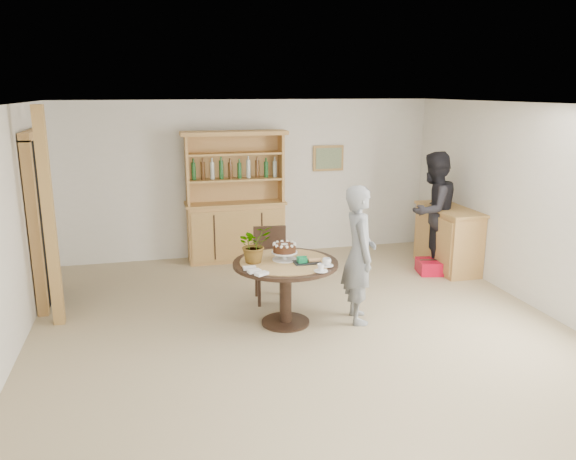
# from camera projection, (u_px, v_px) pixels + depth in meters

# --- Properties ---
(ground) EXTENTS (7.00, 7.00, 0.00)m
(ground) POSITION_uv_depth(u_px,v_px,m) (310.00, 342.00, 6.06)
(ground) COLOR tan
(ground) RESTS_ON ground
(room_shell) EXTENTS (6.04, 7.04, 2.52)m
(room_shell) POSITION_uv_depth(u_px,v_px,m) (312.00, 183.00, 5.64)
(room_shell) COLOR white
(room_shell) RESTS_ON ground
(doorway) EXTENTS (0.13, 1.10, 2.18)m
(doorway) POSITION_uv_depth(u_px,v_px,m) (40.00, 217.00, 6.98)
(doorway) COLOR black
(doorway) RESTS_ON ground
(pine_post) EXTENTS (0.12, 0.12, 2.50)m
(pine_post) POSITION_uv_depth(u_px,v_px,m) (49.00, 219.00, 6.25)
(pine_post) COLOR #B6844C
(pine_post) RESTS_ON ground
(hutch) EXTENTS (1.62, 0.54, 2.04)m
(hutch) POSITION_uv_depth(u_px,v_px,m) (236.00, 217.00, 8.87)
(hutch) COLOR tan
(hutch) RESTS_ON ground
(sideboard) EXTENTS (0.54, 1.26, 0.94)m
(sideboard) POSITION_uv_depth(u_px,v_px,m) (448.00, 238.00, 8.47)
(sideboard) COLOR tan
(sideboard) RESTS_ON ground
(dining_table) EXTENTS (1.20, 1.20, 0.76)m
(dining_table) POSITION_uv_depth(u_px,v_px,m) (286.00, 274.00, 6.40)
(dining_table) COLOR black
(dining_table) RESTS_ON ground
(dining_chair) EXTENTS (0.46, 0.46, 0.95)m
(dining_chair) POSITION_uv_depth(u_px,v_px,m) (271.00, 259.00, 7.20)
(dining_chair) COLOR black
(dining_chair) RESTS_ON ground
(birthday_cake) EXTENTS (0.30, 0.30, 0.20)m
(birthday_cake) POSITION_uv_depth(u_px,v_px,m) (284.00, 249.00, 6.38)
(birthday_cake) COLOR white
(birthday_cake) RESTS_ON dining_table
(flower_vase) EXTENTS (0.47, 0.44, 0.42)m
(flower_vase) POSITION_uv_depth(u_px,v_px,m) (254.00, 244.00, 6.28)
(flower_vase) COLOR #3F7233
(flower_vase) RESTS_ON dining_table
(gift_tray) EXTENTS (0.30, 0.20, 0.08)m
(gift_tray) POSITION_uv_depth(u_px,v_px,m) (307.00, 261.00, 6.29)
(gift_tray) COLOR black
(gift_tray) RESTS_ON dining_table
(coffee_cup_a) EXTENTS (0.15, 0.15, 0.09)m
(coffee_cup_a) POSITION_uv_depth(u_px,v_px,m) (327.00, 262.00, 6.19)
(coffee_cup_a) COLOR white
(coffee_cup_a) RESTS_ON dining_table
(coffee_cup_b) EXTENTS (0.15, 0.15, 0.08)m
(coffee_cup_b) POSITION_uv_depth(u_px,v_px,m) (321.00, 268.00, 6.00)
(coffee_cup_b) COLOR white
(coffee_cup_b) RESTS_ON dining_table
(napkins) EXTENTS (0.24, 0.33, 0.03)m
(napkins) POSITION_uv_depth(u_px,v_px,m) (255.00, 271.00, 5.97)
(napkins) COLOR white
(napkins) RESTS_ON dining_table
(teen_boy) EXTENTS (0.47, 0.64, 1.61)m
(teen_boy) POSITION_uv_depth(u_px,v_px,m) (359.00, 254.00, 6.46)
(teen_boy) COLOR slate
(teen_boy) RESTS_ON ground
(adult_person) EXTENTS (1.07, 0.99, 1.77)m
(adult_person) POSITION_uv_depth(u_px,v_px,m) (433.00, 211.00, 8.39)
(adult_person) COLOR black
(adult_person) RESTS_ON ground
(red_suitcase) EXTENTS (0.67, 0.51, 0.21)m
(red_suitcase) POSITION_uv_depth(u_px,v_px,m) (438.00, 266.00, 8.32)
(red_suitcase) COLOR red
(red_suitcase) RESTS_ON ground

